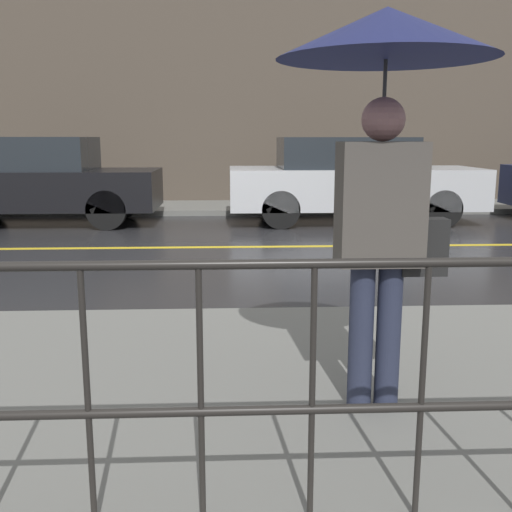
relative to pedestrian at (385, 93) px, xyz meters
name	(u,v)px	position (x,y,z in m)	size (l,w,h in m)	color
ground_plane	(222,247)	(-0.90, 5.51, -1.78)	(80.00, 80.00, 0.00)	#262628
sidewalk_near	(212,390)	(-0.90, 0.36, -1.73)	(28.00, 3.19, 0.11)	slate
sidewalk_far	(224,207)	(-0.90, 10.10, -1.73)	(28.00, 2.07, 0.11)	slate
lane_marking	(222,247)	(-0.90, 5.51, -1.78)	(25.20, 0.12, 0.01)	gold
building_storefront	(223,103)	(-0.90, 11.29, 0.56)	(28.00, 0.30, 4.69)	#4C4238
railing_foreground	(200,361)	(-0.90, -0.99, -1.02)	(12.00, 0.04, 1.03)	black
pedestrian	(385,93)	(0.00, 0.00, 0.00)	(1.10, 1.10, 2.08)	#23283D
car_black	(39,180)	(-4.24, 8.07, -0.99)	(4.21, 1.75, 1.58)	black
car_silver	(351,179)	(1.50, 8.07, -0.98)	(4.62, 1.79, 1.57)	#B2B5BA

